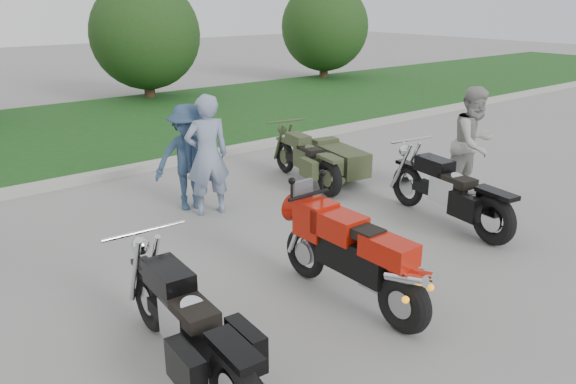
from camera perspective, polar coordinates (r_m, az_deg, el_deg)
ground at (r=7.04m, az=5.04°, el=-9.42°), size 80.00×80.00×0.00m
curb at (r=11.75m, az=-15.54°, el=2.23°), size 60.00×0.30×0.15m
grass_strip at (r=15.55m, az=-21.78°, el=5.59°), size 60.00×8.00×0.14m
tree_mid_right at (r=19.79m, az=-14.31°, el=15.24°), size 3.60×3.60×4.00m
tree_far_right at (r=24.27m, az=3.74°, el=16.39°), size 3.60×3.60×4.00m
sportbike_red at (r=6.39m, az=6.72°, el=-6.24°), size 0.38×2.26×1.07m
cruiser_left at (r=5.31m, az=-9.75°, el=-13.77°), size 0.46×2.52×0.97m
cruiser_right at (r=8.94m, az=16.42°, el=-0.29°), size 0.60×2.54×0.98m
cruiser_sidecar at (r=10.70m, az=4.01°, el=3.19°), size 1.38×2.32×0.90m
person_stripe at (r=9.03m, az=-8.20°, el=3.71°), size 0.81×0.62×1.96m
person_grey at (r=10.21m, az=18.32°, el=4.71°), size 0.98×0.78×1.96m
person_denim at (r=9.34m, az=-10.07°, el=3.47°), size 1.27×0.93×1.75m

